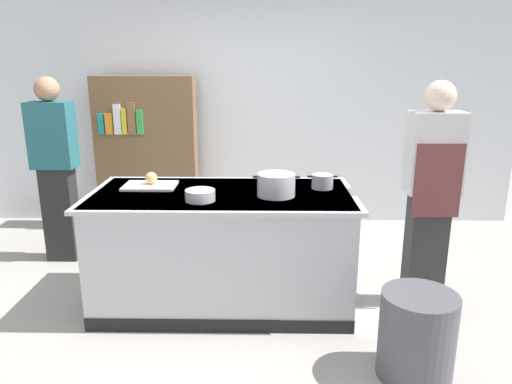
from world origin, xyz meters
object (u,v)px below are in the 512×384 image
at_px(sauce_pan, 322,181).
at_px(person_guest, 56,166).
at_px(onion, 151,178).
at_px(bookshelf, 147,153).
at_px(person_chef, 431,191).
at_px(trash_bin, 417,335).
at_px(stock_pot, 276,185).
at_px(mixing_bowl, 200,195).

relative_size(sauce_pan, person_guest, 0.13).
distance_m(onion, bookshelf, 1.68).
xyz_separation_m(person_chef, person_guest, (-3.17, 0.83, -0.00)).
bearing_deg(sauce_pan, bookshelf, 136.57).
distance_m(trash_bin, person_guest, 3.40).
distance_m(stock_pot, person_chef, 1.16).
distance_m(person_guest, bookshelf, 1.14).
bearing_deg(onion, person_guest, 147.24).
height_order(sauce_pan, bookshelf, bookshelf).
relative_size(onion, bookshelf, 0.06).
relative_size(onion, trash_bin, 0.17).
xyz_separation_m(stock_pot, person_chef, (1.16, 0.10, -0.07)).
bearing_deg(mixing_bowl, person_guest, 144.26).
relative_size(mixing_bowl, person_guest, 0.12).
bearing_deg(bookshelf, onion, -75.29).
height_order(onion, sauce_pan, onion).
height_order(mixing_bowl, trash_bin, mixing_bowl).
relative_size(stock_pot, person_guest, 0.20).
distance_m(stock_pot, trash_bin, 1.36).
xyz_separation_m(stock_pot, mixing_bowl, (-0.54, -0.14, -0.04)).
bearing_deg(onion, trash_bin, -30.83).
height_order(stock_pot, person_guest, person_guest).
distance_m(trash_bin, bookshelf, 3.54).
xyz_separation_m(stock_pot, bookshelf, (-1.40, 1.88, -0.13)).
height_order(sauce_pan, trash_bin, sauce_pan).
xyz_separation_m(stock_pot, sauce_pan, (0.36, 0.22, -0.03)).
height_order(mixing_bowl, bookshelf, bookshelf).
relative_size(sauce_pan, trash_bin, 0.43).
height_order(onion, person_chef, person_chef).
bearing_deg(trash_bin, person_chef, 70.19).
distance_m(sauce_pan, bookshelf, 2.42).
distance_m(onion, person_chef, 2.13).
height_order(onion, mixing_bowl, onion).
bearing_deg(trash_bin, onion, 149.17).
relative_size(trash_bin, bookshelf, 0.32).
bearing_deg(mixing_bowl, bookshelf, 113.09).
relative_size(onion, sauce_pan, 0.41).
distance_m(mixing_bowl, trash_bin, 1.66).
xyz_separation_m(person_guest, bookshelf, (0.62, 0.95, -0.06)).
xyz_separation_m(mixing_bowl, trash_bin, (1.36, -0.68, -0.67)).
relative_size(onion, person_chef, 0.05).
bearing_deg(onion, person_chef, -4.09).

